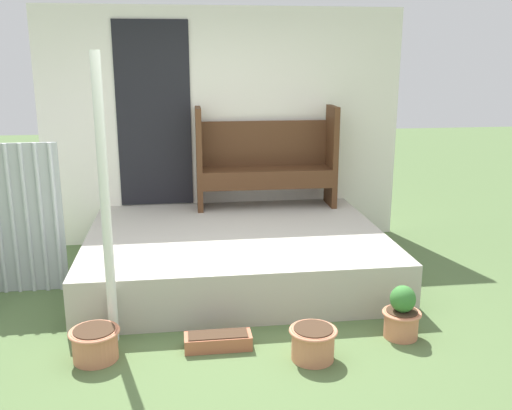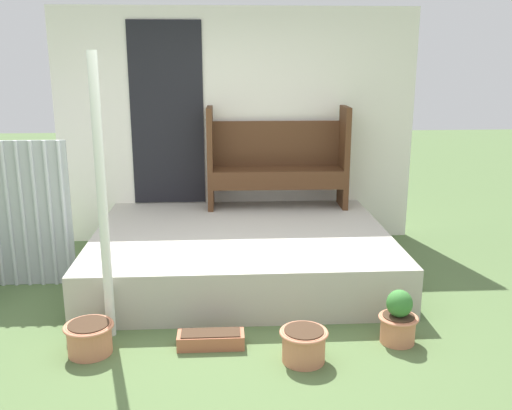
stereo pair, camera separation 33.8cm
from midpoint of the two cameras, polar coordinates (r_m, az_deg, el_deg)
ground_plane at (r=4.60m, az=-4.78°, el=-12.22°), size 24.00×24.00×0.00m
porch_slab at (r=5.57m, az=-3.79°, el=-4.83°), size 2.80×2.27×0.44m
house_wall at (r=6.46m, az=-5.03°, el=7.77°), size 4.00×0.08×2.60m
support_post at (r=4.22m, az=-17.08°, el=0.06°), size 0.07×0.07×2.12m
bench at (r=6.30m, az=-0.56°, el=4.73°), size 1.54×0.43×1.11m
flower_pot_left at (r=4.31m, az=-18.04°, el=-13.02°), size 0.36×0.36×0.23m
flower_pot_middle at (r=4.12m, az=3.32°, el=-13.56°), size 0.34×0.34×0.24m
flower_pot_right at (r=4.48m, az=12.26°, el=-10.73°), size 0.30×0.30×0.42m
planter_box_rect at (r=4.31m, az=-6.13°, el=-13.40°), size 0.49×0.18×0.12m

